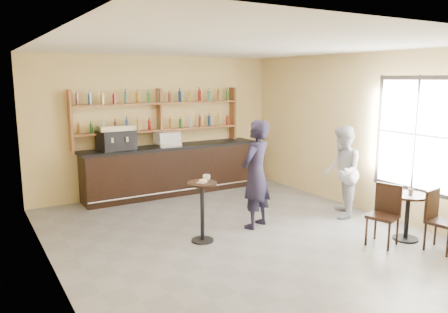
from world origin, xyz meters
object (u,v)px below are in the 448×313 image
pastry_case (167,139)px  chair_south (443,222)px  bar_counter (172,170)px  espresso_machine (116,138)px  pedestal_table (202,212)px  patron_second (342,172)px  chair_west (383,216)px  man_main (256,174)px  cafe_table (407,217)px

pastry_case → chair_south: 5.91m
bar_counter → espresso_machine: 1.56m
pedestal_table → patron_second: size_ratio=0.56×
pastry_case → bar_counter: bearing=7.2°
bar_counter → patron_second: (2.12, -3.29, 0.32)m
pastry_case → chair_west: (1.69, -4.73, -0.81)m
pastry_case → pedestal_table: size_ratio=0.53×
pastry_case → pedestal_table: bearing=-96.3°
pedestal_table → man_main: (1.18, 0.14, 0.48)m
pedestal_table → chair_south: size_ratio=1.05×
bar_counter → pedestal_table: size_ratio=4.21×
pedestal_table → patron_second: 3.00m
patron_second → chair_west: bearing=22.1°
espresso_machine → pastry_case: espresso_machine is taller
cafe_table → patron_second: 1.58m
pastry_case → cafe_table: size_ratio=0.68×
cafe_table → chair_south: size_ratio=0.82×
pastry_case → chair_south: pastry_case is taller
pastry_case → pedestal_table: 3.27m
cafe_table → chair_west: bearing=174.8°
man_main → patron_second: (1.79, -0.35, -0.08)m
pedestal_table → chair_west: (2.43, -1.65, -0.01)m
chair_west → espresso_machine: bearing=-166.5°
man_main → patron_second: size_ratio=1.09×
espresso_machine → man_main: bearing=-70.2°
chair_south → patron_second: (-0.06, 2.10, 0.42)m
man_main → patron_second: 1.83m
man_main → cafe_table: 2.65m
chair_south → bar_counter: bearing=103.5°
chair_west → patron_second: bearing=141.7°
patron_second → man_main: bearing=-58.5°
espresso_machine → pedestal_table: size_ratio=0.75×
cafe_table → bar_counter: bearing=114.0°
espresso_machine → man_main: (1.63, -2.94, -0.44)m
espresso_machine → pedestal_table: bearing=-90.8°
chair_south → patron_second: bearing=83.1°
bar_counter → patron_second: 3.92m
chair_south → patron_second: patron_second is taller
bar_counter → espresso_machine: bearing=180.0°
espresso_machine → cafe_table: size_ratio=0.96×
bar_counter → chair_west: bearing=-71.6°
bar_counter → espresso_machine: (-1.31, 0.00, 0.85)m
espresso_machine → chair_west: espresso_machine is taller
bar_counter → chair_south: bearing=-68.0°
bar_counter → pastry_case: (-0.11, 0.00, 0.74)m
pastry_case → chair_south: (2.29, -5.38, -0.83)m
man_main → chair_west: (1.25, -1.80, -0.49)m
bar_counter → patron_second: bearing=-57.2°
pedestal_table → man_main: man_main is taller
bar_counter → man_main: (0.33, -2.94, 0.41)m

